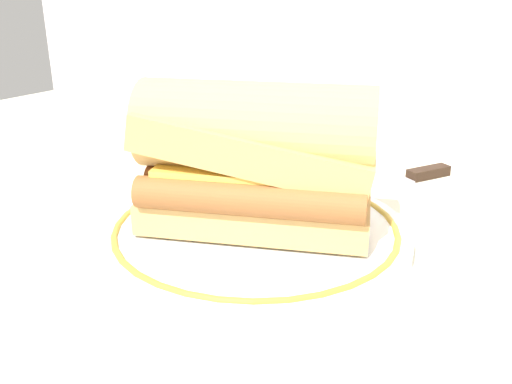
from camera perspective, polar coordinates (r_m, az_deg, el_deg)
The scene contains 4 objects.
ground_plane at distance 0.47m, azimuth -0.83°, elevation -6.98°, with size 1.50×1.50×0.00m, color beige.
plate at distance 0.50m, azimuth -0.00°, elevation -3.97°, with size 0.28×0.28×0.01m.
sausage_sandwich at distance 0.47m, azimuth -0.00°, elevation 3.61°, with size 0.22×0.17×0.13m.
butter_knife at distance 0.66m, azimuth 14.75°, elevation 1.28°, with size 0.09×0.15×0.01m.
Camera 1 is at (0.24, -0.33, 0.22)m, focal length 39.09 mm.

